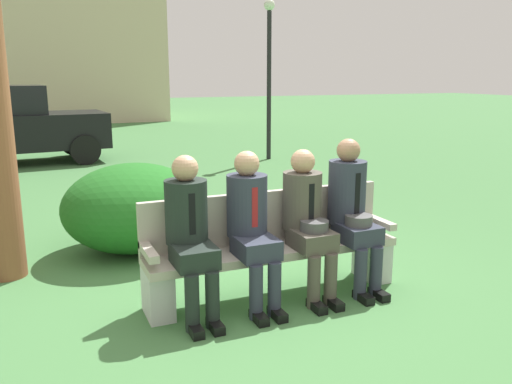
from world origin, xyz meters
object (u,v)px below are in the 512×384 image
object	(u,v)px
park_bench	(271,246)
seated_man_centerright	(307,216)
seated_man_centerleft	(251,221)
seated_man_rightmost	(352,207)
parked_car_near	(9,126)
shrub_near_bench	(134,207)
street_lamp	(269,63)
seated_man_leftmost	(190,228)

from	to	relation	value
park_bench	seated_man_centerright	size ratio (longest dim) A/B	1.76
seated_man_centerleft	seated_man_rightmost	size ratio (longest dim) A/B	0.96
seated_man_centerright	parked_car_near	size ratio (longest dim) A/B	0.32
shrub_near_bench	street_lamp	distance (m)	6.85
seated_man_centerright	shrub_near_bench	xyz separation A→B (m)	(-1.16, 1.80, -0.23)
seated_man_leftmost	seated_man_centerleft	size ratio (longest dim) A/B	1.00
seated_man_leftmost	seated_man_centerright	world-z (taller)	seated_man_leftmost
seated_man_leftmost	seated_man_rightmost	distance (m)	1.50
park_bench	seated_man_rightmost	xyz separation A→B (m)	(0.73, -0.13, 0.31)
park_bench	seated_man_centerleft	xyz separation A→B (m)	(-0.24, -0.13, 0.29)
seated_man_centerleft	shrub_near_bench	world-z (taller)	seated_man_centerleft
seated_man_centerleft	seated_man_rightmost	world-z (taller)	seated_man_rightmost
seated_man_centerright	parked_car_near	bearing A→B (deg)	106.46
parked_car_near	street_lamp	world-z (taller)	street_lamp
seated_man_leftmost	seated_man_centerright	bearing A→B (deg)	-0.39
seated_man_centerleft	parked_car_near	xyz separation A→B (m)	(-2.01, 8.57, 0.11)
seated_man_centerleft	shrub_near_bench	size ratio (longest dim) A/B	0.84
park_bench	seated_man_centerright	world-z (taller)	seated_man_centerright
seated_man_centerleft	seated_man_centerright	distance (m)	0.52
seated_man_rightmost	seated_man_centerright	bearing A→B (deg)	-179.14
seated_man_centerleft	parked_car_near	bearing A→B (deg)	103.22
seated_man_centerright	seated_man_rightmost	size ratio (longest dim) A/B	0.95
seated_man_rightmost	parked_car_near	distance (m)	9.08
seated_man_centerright	shrub_near_bench	distance (m)	2.15
park_bench	seated_man_centerleft	bearing A→B (deg)	-152.12
seated_man_centerright	park_bench	bearing A→B (deg)	153.53
seated_man_centerleft	seated_man_rightmost	distance (m)	0.98
park_bench	seated_man_rightmost	world-z (taller)	seated_man_rightmost
seated_man_leftmost	seated_man_rightmost	bearing A→B (deg)	-0.01
seated_man_rightmost	shrub_near_bench	size ratio (longest dim) A/B	0.87
seated_man_leftmost	shrub_near_bench	xyz separation A→B (m)	(-0.12, 1.79, -0.24)
seated_man_centerleft	parked_car_near	size ratio (longest dim) A/B	0.32
park_bench	seated_man_rightmost	distance (m)	0.81
park_bench	shrub_near_bench	world-z (taller)	shrub_near_bench
shrub_near_bench	parked_car_near	distance (m)	6.93
seated_man_rightmost	parked_car_near	world-z (taller)	parked_car_near
seated_man_centerright	seated_man_rightmost	bearing A→B (deg)	0.86
seated_man_leftmost	shrub_near_bench	bearing A→B (deg)	93.69
seated_man_rightmost	park_bench	bearing A→B (deg)	169.91
shrub_near_bench	street_lamp	world-z (taller)	street_lamp
park_bench	seated_man_centerleft	world-z (taller)	seated_man_centerleft
shrub_near_bench	street_lamp	bearing A→B (deg)	52.68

